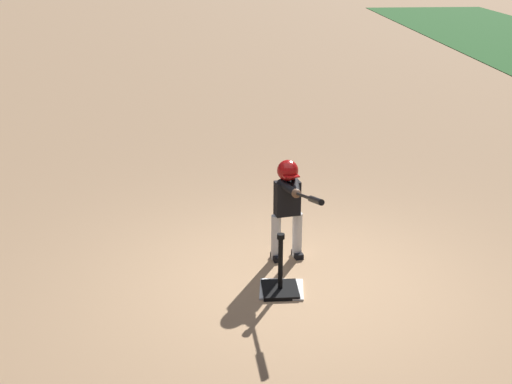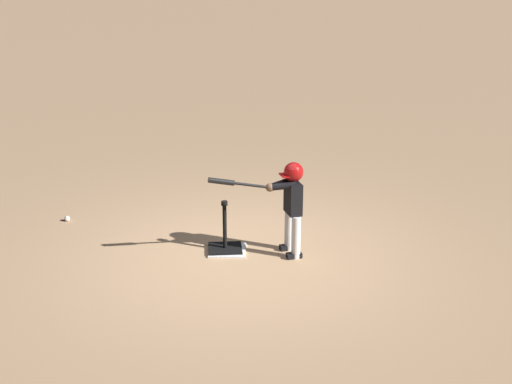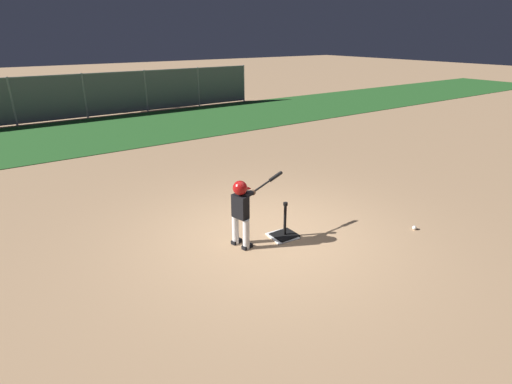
{
  "view_description": "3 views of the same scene",
  "coord_description": "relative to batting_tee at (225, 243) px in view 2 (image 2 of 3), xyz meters",
  "views": [
    {
      "loc": [
        6.56,
        -0.88,
        3.42
      ],
      "look_at": [
        -0.49,
        -0.39,
        0.83
      ],
      "focal_mm": 50.0,
      "sensor_mm": 36.0,
      "label": 1
    },
    {
      "loc": [
        0.44,
        7.67,
        3.55
      ],
      "look_at": [
        -0.17,
        0.14,
        0.86
      ],
      "focal_mm": 50.0,
      "sensor_mm": 36.0,
      "label": 2
    },
    {
      "loc": [
        -3.7,
        -4.92,
        3.25
      ],
      "look_at": [
        -0.19,
        0.14,
        0.8
      ],
      "focal_mm": 28.0,
      "sensor_mm": 36.0,
      "label": 3
    }
  ],
  "objects": [
    {
      "name": "ground_plane",
      "position": [
        -0.18,
        0.19,
        -0.09
      ],
      "size": [
        90.0,
        90.0,
        0.0
      ],
      "primitive_type": "plane",
      "color": "tan"
    },
    {
      "name": "home_plate",
      "position": [
        -0.03,
        0.02,
        -0.08
      ],
      "size": [
        0.48,
        0.48,
        0.02
      ],
      "primitive_type": "cube",
      "rotation": [
        0.0,
        0.0,
        -0.11
      ],
      "color": "white",
      "rests_on": "ground_plane"
    },
    {
      "name": "baseball",
      "position": [
        2.06,
        -1.12,
        -0.06
      ],
      "size": [
        0.07,
        0.07,
        0.07
      ],
      "primitive_type": "sphere",
      "color": "white",
      "rests_on": "ground_plane"
    },
    {
      "name": "batter_child",
      "position": [
        -0.76,
        0.16,
        0.63
      ],
      "size": [
        1.11,
        0.43,
        1.14
      ],
      "color": "silver",
      "rests_on": "ground_plane"
    },
    {
      "name": "batting_tee",
      "position": [
        0.0,
        0.0,
        0.0
      ],
      "size": [
        0.4,
        0.36,
        0.63
      ],
      "color": "black",
      "rests_on": "ground_plane"
    }
  ]
}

